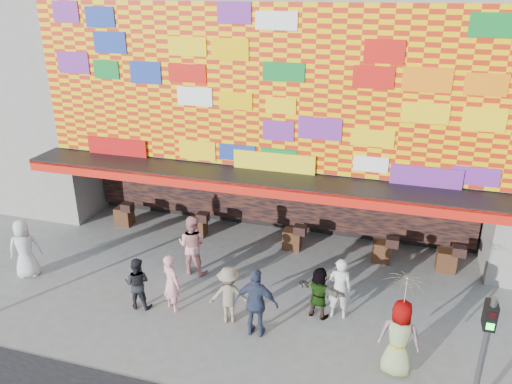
# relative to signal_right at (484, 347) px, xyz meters

# --- Properties ---
(ground) EXTENTS (90.00, 90.00, 0.00)m
(ground) POSITION_rel_signal_right_xyz_m (-6.20, 1.50, -1.86)
(ground) COLOR slate
(ground) RESTS_ON ground
(shop_building) EXTENTS (15.20, 9.40, 10.00)m
(shop_building) POSITION_rel_signal_right_xyz_m (-6.20, 9.68, 3.37)
(shop_building) COLOR gray
(shop_building) RESTS_ON ground
(signal_right) EXTENTS (0.22, 0.20, 3.00)m
(signal_right) POSITION_rel_signal_right_xyz_m (0.00, 0.00, 0.00)
(signal_right) COLOR #59595B
(signal_right) RESTS_ON ground
(ped_a) EXTENTS (1.11, 1.02, 1.90)m
(ped_a) POSITION_rel_signal_right_xyz_m (-12.70, 2.05, -0.91)
(ped_a) COLOR silver
(ped_a) RESTS_ON ground
(ped_b) EXTENTS (0.74, 0.66, 1.71)m
(ped_b) POSITION_rel_signal_right_xyz_m (-7.64, 1.74, -1.01)
(ped_b) COLOR pink
(ped_b) RESTS_ON ground
(ped_c) EXTENTS (0.81, 0.67, 1.53)m
(ped_c) POSITION_rel_signal_right_xyz_m (-8.59, 1.56, -1.09)
(ped_c) COLOR black
(ped_c) RESTS_ON ground
(ped_d) EXTENTS (1.19, 0.92, 1.63)m
(ped_d) POSITION_rel_signal_right_xyz_m (-5.94, 1.69, -1.05)
(ped_d) COLOR gray
(ped_d) RESTS_ON ground
(ped_e) EXTENTS (1.13, 0.48, 1.93)m
(ped_e) POSITION_rel_signal_right_xyz_m (-5.07, 1.35, -0.90)
(ped_e) COLOR #2F3853
(ped_e) RESTS_ON ground
(ped_f) EXTENTS (1.45, 0.78, 1.49)m
(ped_f) POSITION_rel_signal_right_xyz_m (-3.67, 2.57, -1.11)
(ped_f) COLOR gray
(ped_f) RESTS_ON ground
(ped_g) EXTENTS (0.99, 0.68, 1.93)m
(ped_g) POSITION_rel_signal_right_xyz_m (-1.55, 0.98, -0.89)
(ped_g) COLOR gray
(ped_g) RESTS_ON ground
(ped_h) EXTENTS (0.70, 0.50, 1.79)m
(ped_h) POSITION_rel_signal_right_xyz_m (-3.15, 2.72, -0.97)
(ped_h) COLOR beige
(ped_h) RESTS_ON ground
(ped_i) EXTENTS (0.98, 0.78, 1.95)m
(ped_i) POSITION_rel_signal_right_xyz_m (-7.85, 3.71, -0.89)
(ped_i) COLOR #D68B8A
(ped_i) RESTS_ON ground
(parasol) EXTENTS (1.21, 1.22, 1.85)m
(parasol) POSITION_rel_signal_right_xyz_m (-1.55, 0.98, 0.29)
(parasol) COLOR #D5C686
(parasol) RESTS_ON ground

